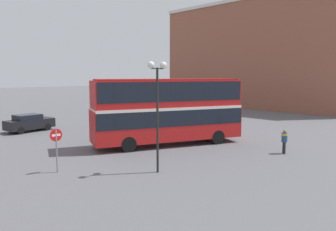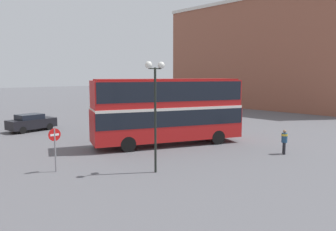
{
  "view_description": "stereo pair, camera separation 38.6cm",
  "coord_description": "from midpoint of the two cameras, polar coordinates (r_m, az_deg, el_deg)",
  "views": [
    {
      "loc": [
        -16.35,
        -17.35,
        5.07
      ],
      "look_at": [
        -0.07,
        -0.46,
        2.16
      ],
      "focal_mm": 35.0,
      "sensor_mm": 36.0,
      "label": 1
    },
    {
      "loc": [
        -16.07,
        -17.61,
        5.07
      ],
      "look_at": [
        -0.07,
        -0.46,
        2.16
      ],
      "focal_mm": 35.0,
      "sensor_mm": 36.0,
      "label": 2
    }
  ],
  "objects": [
    {
      "name": "parked_car_kerb_near",
      "position": [
        32.15,
        -22.39,
        -1.1
      ],
      "size": [
        4.33,
        2.31,
        1.55
      ],
      "rotation": [
        0.0,
        0.0,
        0.14
      ],
      "color": "black",
      "rests_on": "ground_plane"
    },
    {
      "name": "pedestrian_foreground",
      "position": [
        22.38,
        20.08,
        -3.91
      ],
      "size": [
        0.55,
        0.55,
        1.59
      ],
      "rotation": [
        0.0,
        0.0,
        2.27
      ],
      "color": "#232328",
      "rests_on": "ground_plane"
    },
    {
      "name": "street_lamp_twin_globe",
      "position": [
        16.69,
        -1.58,
        4.29
      ],
      "size": [
        1.2,
        0.36,
        5.74
      ],
      "color": "black",
      "rests_on": "ground_plane"
    },
    {
      "name": "ground_plane",
      "position": [
        24.37,
        -0.17,
        -4.92
      ],
      "size": [
        240.0,
        240.0,
        0.0
      ],
      "primitive_type": "plane",
      "color": "#5B5B60"
    },
    {
      "name": "no_entry_sign",
      "position": [
        18.04,
        -18.53,
        -4.48
      ],
      "size": [
        0.66,
        0.08,
        2.31
      ],
      "color": "gray",
      "rests_on": "ground_plane"
    },
    {
      "name": "double_decker_bus",
      "position": [
        23.57,
        0.47,
        1.42
      ],
      "size": [
        11.05,
        6.44,
        4.79
      ],
      "rotation": [
        0.0,
        0.0,
        -0.38
      ],
      "color": "red",
      "rests_on": "ground_plane"
    },
    {
      "name": "building_row_right",
      "position": [
        54.46,
        16.6,
        10.11
      ],
      "size": [
        9.75,
        31.8,
        16.42
      ],
      "color": "#935642",
      "rests_on": "ground_plane"
    }
  ]
}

